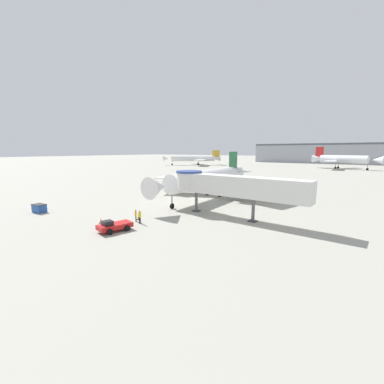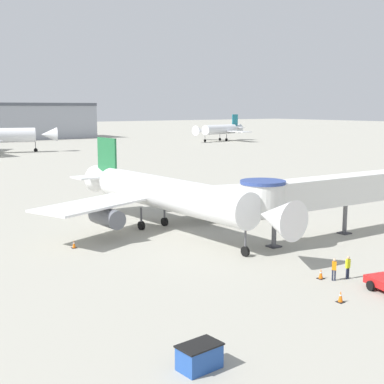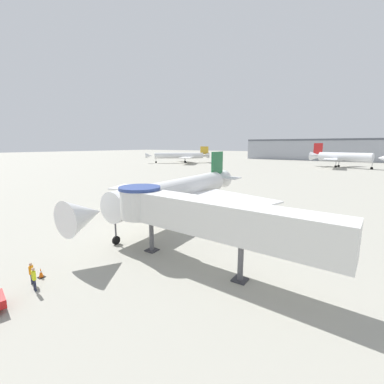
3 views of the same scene
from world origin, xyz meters
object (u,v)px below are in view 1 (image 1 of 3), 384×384
Objects in this scene: pushback_tug_red at (114,226)px; background_jet_red_tail at (342,159)px; traffic_cone_port_wing at (167,192)px; service_container_blue at (39,208)px; ground_crew_marshaller at (140,216)px; jet_bridge at (226,185)px; traffic_cone_apron_front at (101,220)px; ground_crew_wing_walker at (136,215)px; traffic_cone_near_nose at (138,217)px; background_jet_gold_tail at (194,159)px; main_airplane at (208,178)px.

background_jet_red_tail is (8.88, 134.19, 4.28)m from pushback_tug_red.
traffic_cone_port_wing is at bearing -177.71° from background_jet_red_tail.
ground_crew_marshaller reaches higher than service_container_blue.
ground_crew_marshaller is (-7.33, -9.85, -3.62)m from jet_bridge.
traffic_cone_apron_front is 4.59m from ground_crew_wing_walker.
traffic_cone_near_nose is (-1.53, 5.20, -0.29)m from pushback_tug_red.
background_jet_gold_tail is at bearing 172.17° from ground_crew_wing_walker.
traffic_cone_port_wing is at bearing 155.07° from jet_bridge.
ground_crew_wing_walker is (12.15, -19.97, 0.62)m from traffic_cone_port_wing.
jet_bridge reaches higher than service_container_blue.
traffic_cone_near_nose is 0.02× the size of background_jet_red_tail.
traffic_cone_port_wing is (-20.64, 10.47, -4.28)m from jet_bridge.
jet_bridge is at bearing 30.85° from service_container_blue.
traffic_cone_near_nose is (15.75, 6.09, -0.27)m from service_container_blue.
traffic_cone_apron_front is 4.92m from traffic_cone_near_nose.
main_airplane is 21.11m from ground_crew_wing_walker.
background_jet_red_tail is (26.17, 135.08, 4.30)m from service_container_blue.
service_container_blue is 0.07× the size of background_jet_gold_tail.
main_airplane is 18.17× the size of ground_crew_marshaller.
ground_crew_wing_walker is 0.05× the size of background_jet_red_tail.
jet_bridge is at bearing -50.89° from main_airplane.
traffic_cone_port_wing is at bearing 80.85° from service_container_blue.
background_jet_red_tail is (13.14, 133.09, 4.57)m from traffic_cone_apron_front.
traffic_cone_apron_front is at bearing -171.97° from background_jet_red_tail.
service_container_blue is at bearing -171.29° from traffic_cone_apron_front.
main_airplane is 42.89× the size of traffic_cone_port_wing.
background_jet_gold_tail is at bearing 122.30° from traffic_cone_near_nose.
main_airplane is 109.63m from background_jet_red_tail.
jet_bridge reaches higher than traffic_cone_near_nose.
traffic_cone_port_wing is at bearing 171.21° from ground_crew_wing_walker.
ground_crew_marshaller is 130.53m from background_jet_red_tail.
jet_bridge is 26.23× the size of traffic_cone_near_nose.
background_jet_red_tail is at bearing 91.27° from jet_bridge.
main_airplane is 30.01m from service_container_blue.
pushback_tug_red is 134.55m from background_jet_red_tail.
ground_crew_marshaller is (4.34, 2.91, 0.65)m from traffic_cone_apron_front.
traffic_cone_near_nose is 0.44× the size of ground_crew_marshaller.
background_jet_red_tail reaches higher than jet_bridge.
service_container_blue reaches higher than traffic_cone_port_wing.
jet_bridge is 11.56× the size of ground_crew_marshaller.
background_jet_gold_tail reaches higher than traffic_cone_port_wing.
background_jet_red_tail is at bearing 98.80° from pushback_tug_red.
service_container_blue is 0.07× the size of background_jet_red_tail.
jet_bridge is 9.10× the size of service_container_blue.
main_airplane is 11.04m from traffic_cone_port_wing.
traffic_cone_apron_front is 0.99× the size of traffic_cone_near_nose.
main_airplane is 19.01× the size of ground_crew_wing_walker.
service_container_blue is 16.89m from traffic_cone_near_nose.
ground_crew_marshaller is at bearing -170.20° from background_jet_red_tail.
traffic_cone_apron_front is at bearing 38.69° from ground_crew_marshaller.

